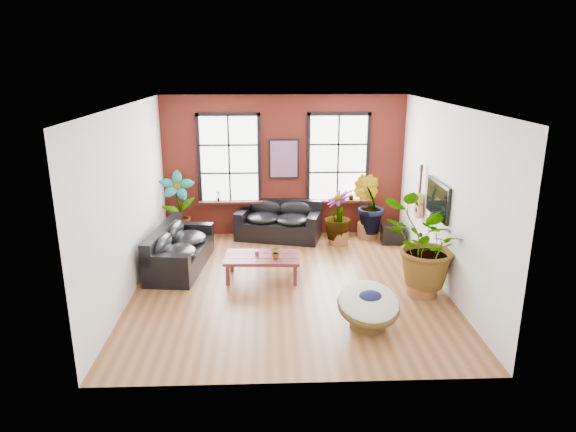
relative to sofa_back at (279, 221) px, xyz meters
name	(u,v)px	position (x,y,z in m)	size (l,w,h in m)	color
room	(289,198)	(0.14, -2.75, 1.32)	(6.04, 6.54, 3.54)	brown
sofa_back	(279,221)	(0.00, 0.00, 0.00)	(2.22, 1.46, 0.94)	black
sofa_left	(178,250)	(-2.21, -1.89, -0.02)	(1.21, 2.37, 0.90)	black
coffee_table	(262,259)	(-0.40, -2.54, 0.00)	(1.54, 0.93, 0.58)	#4E1C1C
papasan_chair	(369,305)	(1.37, -4.63, -0.02)	(1.14, 1.15, 0.78)	brown
poster	(284,159)	(0.14, 0.29, 1.53)	(0.74, 0.06, 0.98)	black
tv_wall_unit	(432,201)	(3.07, -2.30, 1.12)	(0.13, 1.86, 1.20)	black
media_box	(393,234)	(2.76, -0.51, -0.20)	(0.57, 0.49, 0.45)	black
pot_back_left	(181,234)	(-2.43, -0.20, -0.24)	(0.54, 0.54, 0.36)	brown
pot_back_right	(368,230)	(2.24, -0.09, -0.23)	(0.63, 0.63, 0.39)	brown
pot_right_wall	(422,284)	(2.63, -3.43, -0.21)	(0.64, 0.64, 0.42)	brown
pot_mid	(339,237)	(1.44, -0.55, -0.26)	(0.61, 0.61, 0.34)	brown
floor_plant_back_left	(178,205)	(-2.44, -0.24, 0.53)	(0.85, 0.57, 1.60)	#143F10
floor_plant_back_right	(368,205)	(2.21, -0.12, 0.44)	(0.79, 0.64, 1.43)	#143F10
floor_plant_right_wall	(425,245)	(2.63, -3.43, 0.58)	(1.52, 1.31, 1.68)	#143F10
floor_plant_mid	(338,215)	(1.40, -0.52, 0.31)	(0.66, 0.66, 1.18)	#143F10
table_plant	(276,252)	(-0.11, -2.67, 0.19)	(0.24, 0.20, 0.26)	#143F10
sill_plant_left	(218,196)	(-1.51, 0.24, 0.61)	(0.14, 0.10, 0.27)	#143F10
sill_plant_right	(351,195)	(1.84, 0.24, 0.61)	(0.15, 0.15, 0.27)	#143F10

